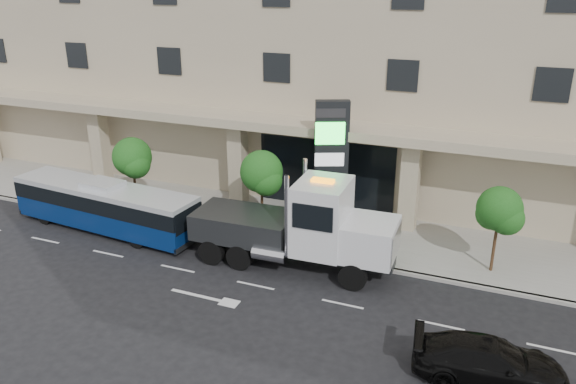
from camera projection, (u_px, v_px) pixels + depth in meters
name	position (u px, v px, depth m)	size (l,w,h in m)	color
ground	(269.00, 270.00, 25.98)	(120.00, 120.00, 0.00)	black
sidewalk	(307.00, 227.00, 30.27)	(120.00, 6.00, 0.15)	gray
curb	(286.00, 250.00, 27.68)	(120.00, 0.30, 0.15)	gray
convention_center	(366.00, 23.00, 35.74)	(60.00, 17.60, 20.00)	tan
tree_left	(133.00, 160.00, 31.50)	(2.27, 2.20, 4.22)	#422B19
tree_mid	(262.00, 175.00, 28.61)	(2.28, 2.20, 4.38)	#422B19
tree_right	(500.00, 212.00, 24.62)	(2.10, 2.00, 4.04)	#422B19
city_bus	(105.00, 206.00, 29.64)	(11.04, 3.17, 2.76)	black
tow_truck	(302.00, 228.00, 25.55)	(10.79, 3.01, 4.91)	#2D3033
black_sedan	(489.00, 361.00, 18.67)	(2.04, 5.01, 1.45)	black
signage_pylon	(331.00, 165.00, 28.89)	(1.80, 1.25, 6.85)	black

